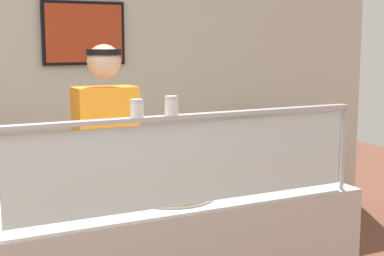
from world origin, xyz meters
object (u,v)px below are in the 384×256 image
Objects in this scene: pepper_flake_shaker at (171,107)px; pizza_box_stack at (269,132)px; pizza_server at (172,191)px; worker_figure at (107,165)px; pizza_tray at (172,194)px; parmesan_shaker at (137,110)px.

pepper_flake_shaker reaches higher than pizza_box_stack.
pizza_server is 0.16× the size of worker_figure.
pepper_flake_shaker is at bearing -114.93° from pizza_tray.
pizza_tray is at bearing -79.19° from worker_figure.
pizza_server is at bearing -80.29° from worker_figure.
parmesan_shaker is 0.05× the size of worker_figure.
pizza_tray is at bearing 42.18° from parmesan_shaker.
pepper_flake_shaker is at bearing -134.94° from pizza_box_stack.
pizza_box_stack is at bearing 56.79° from pizza_server.
pizza_box_stack is (1.87, 0.92, -0.05)m from worker_figure.
worker_figure is 3.53× the size of pizza_box_stack.
worker_figure is at bearing 100.81° from pizza_tray.
worker_figure reaches higher than parmesan_shaker.
worker_figure is (-0.12, 0.70, 0.02)m from pizza_server.
worker_figure is at bearing -153.81° from pizza_box_stack.
pizza_box_stack is (1.74, 1.60, -0.02)m from pizza_tray.
pepper_flake_shaker is (-0.13, -0.27, 0.51)m from pizza_tray.
pizza_tray is 0.26× the size of worker_figure.
pepper_flake_shaker is (0.17, 0.00, 0.00)m from parmesan_shaker.
worker_figure is at bearing 90.20° from pepper_flake_shaker.
pepper_flake_shaker is at bearing -89.80° from worker_figure.
parmesan_shaker is (-0.30, -0.27, 0.50)m from pizza_tray.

